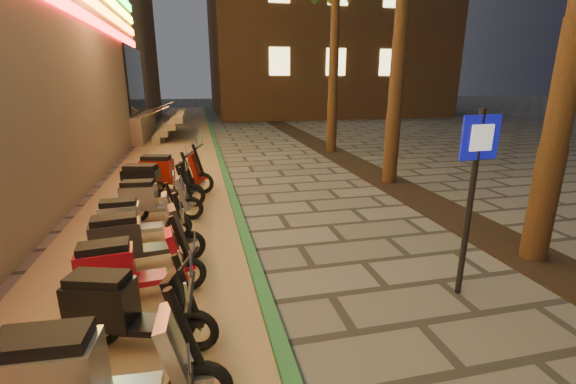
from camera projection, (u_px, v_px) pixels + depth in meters
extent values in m
cube|color=#8C7251|center=(170.00, 170.00, 12.45)|extent=(3.40, 60.00, 0.01)
cube|color=#215932|center=(223.00, 166.00, 12.80)|extent=(0.18, 60.00, 0.10)
cube|color=black|center=(428.00, 203.00, 9.12)|extent=(1.20, 40.00, 0.02)
cube|color=black|center=(135.00, 80.00, 18.74)|extent=(0.08, 5.00, 3.00)
cube|color=gray|center=(96.00, 127.00, 18.91)|extent=(5.00, 6.00, 1.20)
cube|color=gray|center=(161.00, 134.00, 19.69)|extent=(0.35, 5.00, 0.30)
cube|color=gray|center=(167.00, 128.00, 19.68)|extent=(0.35, 5.00, 0.30)
cube|color=gray|center=(174.00, 122.00, 19.68)|extent=(0.35, 5.00, 0.30)
cube|color=gray|center=(181.00, 116.00, 19.67)|extent=(0.35, 5.00, 0.30)
cylinder|color=silver|center=(146.00, 116.00, 17.43)|extent=(2.09, 0.06, 0.81)
cylinder|color=silver|center=(154.00, 109.00, 21.17)|extent=(2.09, 0.06, 0.81)
cube|color=#FFE48C|center=(280.00, 61.00, 25.82)|extent=(1.40, 0.06, 1.80)
cube|color=#FFE48C|center=(336.00, 62.00, 26.69)|extent=(1.40, 0.06, 1.80)
cube|color=#FFE48C|center=(389.00, 63.00, 27.56)|extent=(1.40, 0.06, 1.80)
cylinder|color=#472D19|center=(566.00, 86.00, 5.55)|extent=(0.40, 0.40, 5.45)
cylinder|color=#472D19|center=(397.00, 78.00, 10.19)|extent=(0.40, 0.40, 5.70)
cylinder|color=#472D19|center=(333.00, 75.00, 14.83)|extent=(0.40, 0.40, 5.95)
cylinder|color=black|center=(469.00, 207.00, 4.95)|extent=(0.08, 0.08, 2.48)
cube|color=#0E10B8|center=(480.00, 137.00, 4.68)|extent=(0.55, 0.07, 0.55)
cube|color=white|center=(482.00, 138.00, 4.66)|extent=(0.32, 0.04, 0.32)
cube|color=#96969D|center=(49.00, 376.00, 2.99)|extent=(0.79, 0.46, 0.54)
cube|color=black|center=(42.00, 341.00, 2.90)|extent=(0.69, 0.39, 0.13)
cube|color=#96969D|center=(178.00, 355.00, 3.13)|extent=(0.31, 0.45, 0.77)
cylinder|color=black|center=(186.00, 331.00, 3.09)|extent=(0.30, 0.09, 0.81)
cylinder|color=black|center=(190.00, 292.00, 3.00)|extent=(0.08, 0.63, 0.05)
cube|color=#96969D|center=(199.00, 377.00, 3.23)|extent=(0.25, 0.17, 0.07)
torus|color=black|center=(98.00, 326.00, 4.16)|extent=(0.51, 0.24, 0.50)
cylinder|color=silver|center=(98.00, 326.00, 4.16)|extent=(0.16, 0.13, 0.14)
torus|color=black|center=(196.00, 331.00, 4.08)|extent=(0.51, 0.24, 0.50)
cylinder|color=silver|center=(196.00, 331.00, 4.08)|extent=(0.16, 0.13, 0.14)
cube|color=black|center=(145.00, 325.00, 4.11)|extent=(0.61, 0.47, 0.08)
cube|color=black|center=(101.00, 303.00, 4.08)|extent=(0.76, 0.56, 0.48)
cube|color=black|center=(98.00, 280.00, 4.00)|extent=(0.67, 0.48, 0.12)
cube|color=black|center=(181.00, 303.00, 4.00)|extent=(0.36, 0.45, 0.68)
cylinder|color=black|center=(186.00, 286.00, 3.94)|extent=(0.27, 0.14, 0.72)
cylinder|color=black|center=(189.00, 259.00, 3.85)|extent=(0.21, 0.55, 0.04)
cube|color=black|center=(195.00, 321.00, 4.05)|extent=(0.24, 0.19, 0.06)
torus|color=black|center=(102.00, 288.00, 4.92)|extent=(0.51, 0.15, 0.50)
cylinder|color=silver|center=(102.00, 288.00, 4.92)|extent=(0.14, 0.11, 0.13)
torus|color=black|center=(188.00, 274.00, 5.27)|extent=(0.51, 0.15, 0.50)
cylinder|color=silver|center=(188.00, 274.00, 5.27)|extent=(0.14, 0.11, 0.13)
cube|color=maroon|center=(146.00, 279.00, 5.08)|extent=(0.56, 0.39, 0.08)
cube|color=maroon|center=(106.00, 268.00, 4.86)|extent=(0.71, 0.44, 0.48)
cube|color=black|center=(103.00, 247.00, 4.78)|extent=(0.63, 0.38, 0.12)
cube|color=maroon|center=(176.00, 254.00, 5.13)|extent=(0.30, 0.41, 0.67)
cylinder|color=black|center=(180.00, 240.00, 5.10)|extent=(0.27, 0.10, 0.71)
cylinder|color=black|center=(182.00, 218.00, 5.03)|extent=(0.11, 0.56, 0.04)
cube|color=maroon|center=(188.00, 267.00, 5.23)|extent=(0.23, 0.16, 0.06)
torus|color=black|center=(113.00, 257.00, 5.75)|extent=(0.53, 0.17, 0.52)
cylinder|color=silver|center=(113.00, 257.00, 5.75)|extent=(0.15, 0.12, 0.14)
torus|color=black|center=(189.00, 246.00, 6.14)|extent=(0.53, 0.17, 0.52)
cylinder|color=silver|center=(189.00, 246.00, 6.14)|extent=(0.15, 0.12, 0.14)
cube|color=#222527|center=(151.00, 249.00, 5.93)|extent=(0.59, 0.41, 0.08)
cube|color=#222527|center=(116.00, 239.00, 5.69)|extent=(0.75, 0.47, 0.50)
cube|color=black|center=(114.00, 220.00, 5.61)|extent=(0.66, 0.40, 0.12)
cube|color=#222527|center=(179.00, 227.00, 5.99)|extent=(0.32, 0.43, 0.70)
cylinder|color=black|center=(182.00, 215.00, 5.96)|extent=(0.28, 0.11, 0.74)
cylinder|color=black|center=(184.00, 195.00, 5.89)|extent=(0.12, 0.58, 0.04)
cube|color=#222527|center=(189.00, 239.00, 6.10)|extent=(0.24, 0.17, 0.06)
torus|color=black|center=(117.00, 233.00, 6.72)|extent=(0.49, 0.13, 0.48)
cylinder|color=silver|center=(117.00, 233.00, 6.72)|extent=(0.14, 0.10, 0.13)
torus|color=black|center=(179.00, 226.00, 7.02)|extent=(0.49, 0.13, 0.48)
cylinder|color=silver|center=(179.00, 226.00, 7.02)|extent=(0.14, 0.10, 0.13)
cube|color=#BCBDC1|center=(148.00, 228.00, 6.86)|extent=(0.53, 0.35, 0.07)
cube|color=#BCBDC1|center=(120.00, 218.00, 6.67)|extent=(0.67, 0.40, 0.46)
cube|color=black|center=(118.00, 203.00, 6.59)|extent=(0.59, 0.34, 0.11)
cube|color=#BCBDC1|center=(170.00, 211.00, 6.89)|extent=(0.27, 0.39, 0.65)
cylinder|color=black|center=(173.00, 200.00, 6.86)|extent=(0.26, 0.08, 0.69)
cylinder|color=black|center=(174.00, 184.00, 6.79)|extent=(0.08, 0.54, 0.04)
cube|color=#BCBDC1|center=(178.00, 221.00, 6.99)|extent=(0.21, 0.14, 0.06)
torus|color=black|center=(136.00, 211.00, 7.82)|extent=(0.51, 0.14, 0.51)
cylinder|color=silver|center=(136.00, 211.00, 7.82)|extent=(0.15, 0.11, 0.14)
torus|color=black|center=(191.00, 208.00, 7.97)|extent=(0.51, 0.14, 0.51)
cylinder|color=silver|center=(191.00, 208.00, 7.97)|extent=(0.15, 0.11, 0.14)
cube|color=gray|center=(163.00, 208.00, 7.88)|extent=(0.57, 0.38, 0.08)
cube|color=gray|center=(139.00, 197.00, 7.75)|extent=(0.71, 0.43, 0.49)
cube|color=black|center=(137.00, 184.00, 7.68)|extent=(0.63, 0.37, 0.12)
cube|color=gray|center=(183.00, 193.00, 7.85)|extent=(0.30, 0.41, 0.69)
cylinder|color=black|center=(186.00, 184.00, 7.81)|extent=(0.27, 0.09, 0.72)
cylinder|color=black|center=(187.00, 169.00, 7.73)|extent=(0.10, 0.57, 0.04)
cube|color=gray|center=(191.00, 203.00, 7.93)|extent=(0.23, 0.16, 0.06)
torus|color=black|center=(139.00, 195.00, 8.78)|extent=(0.58, 0.24, 0.57)
cylinder|color=silver|center=(139.00, 195.00, 8.78)|extent=(0.17, 0.14, 0.15)
torus|color=black|center=(193.00, 195.00, 8.78)|extent=(0.58, 0.24, 0.57)
cylinder|color=silver|center=(193.00, 195.00, 8.78)|extent=(0.17, 0.14, 0.15)
cube|color=black|center=(166.00, 193.00, 8.76)|extent=(0.67, 0.50, 0.09)
cube|color=black|center=(142.00, 181.00, 8.69)|extent=(0.84, 0.58, 0.55)
cube|color=black|center=(140.00, 168.00, 8.60)|extent=(0.74, 0.50, 0.13)
cube|color=black|center=(185.00, 179.00, 8.67)|extent=(0.39, 0.49, 0.77)
cylinder|color=black|center=(188.00, 170.00, 8.61)|extent=(0.31, 0.14, 0.81)
cylinder|color=black|center=(189.00, 154.00, 8.51)|extent=(0.19, 0.63, 0.05)
cube|color=black|center=(193.00, 189.00, 8.74)|extent=(0.27, 0.20, 0.07)
torus|color=black|center=(155.00, 183.00, 9.82)|extent=(0.58, 0.25, 0.57)
cylinder|color=silver|center=(155.00, 183.00, 9.82)|extent=(0.18, 0.14, 0.15)
torus|color=black|center=(203.00, 183.00, 9.80)|extent=(0.58, 0.25, 0.57)
cylinder|color=silver|center=(203.00, 183.00, 9.80)|extent=(0.18, 0.14, 0.15)
cube|color=maroon|center=(178.00, 181.00, 9.80)|extent=(0.68, 0.51, 0.09)
cube|color=maroon|center=(157.00, 171.00, 9.73)|extent=(0.85, 0.60, 0.55)
cube|color=black|center=(156.00, 158.00, 9.64)|extent=(0.75, 0.51, 0.13)
cube|color=maroon|center=(196.00, 169.00, 9.69)|extent=(0.39, 0.50, 0.77)
cylinder|color=black|center=(198.00, 160.00, 9.63)|extent=(0.31, 0.15, 0.81)
cylinder|color=black|center=(199.00, 146.00, 9.53)|extent=(0.21, 0.63, 0.05)
cube|color=maroon|center=(202.00, 178.00, 9.76)|extent=(0.27, 0.21, 0.07)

